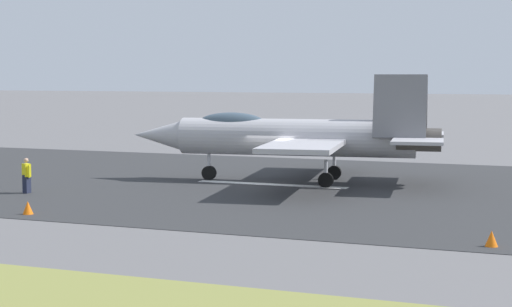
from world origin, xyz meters
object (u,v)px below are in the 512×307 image
Objects in this scene: fighter_jet at (296,136)px; marker_cone_mid at (28,208)px; crew_person at (27,176)px; marker_cone_near at (492,239)px.

fighter_jet is 30.74× the size of marker_cone_mid.
fighter_jet is at bearing -118.33° from marker_cone_mid.
fighter_jet is 15.16m from marker_cone_mid.
marker_cone_near is (-21.67, 4.97, -0.57)m from crew_person.
crew_person reaches higher than marker_cone_near.
marker_cone_near and marker_cone_mid have the same top height.
marker_cone_near is 18.04m from marker_cone_mid.
fighter_jet is at bearing -142.55° from crew_person.
crew_person is at bearing -12.91° from marker_cone_near.
marker_cone_near is 1.00× the size of marker_cone_mid.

